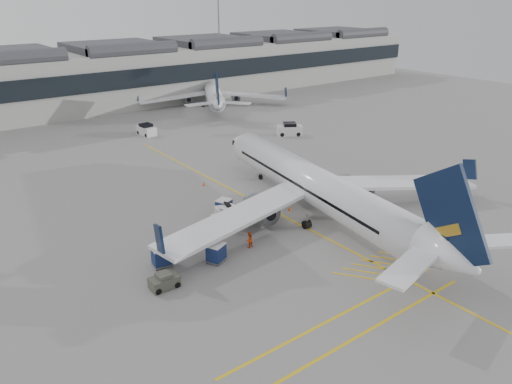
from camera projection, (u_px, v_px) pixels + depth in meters
ground at (240, 268)px, 43.20m from camera, size 220.00×220.00×0.00m
terminal at (17, 83)px, 93.93m from camera, size 200.00×20.45×12.40m
apron_markings at (260, 204)px, 56.19m from camera, size 0.25×60.00×0.01m
airliner_main at (319, 188)px, 52.00m from camera, size 37.34×41.11×10.99m
airliner_far at (212, 92)px, 104.36m from camera, size 27.79×30.65×9.01m
belt_loader at (231, 216)px, 51.74m from camera, size 5.38×3.07×2.13m
baggage_cart_a at (224, 207)px, 53.25m from camera, size 2.03×1.88×1.72m
baggage_cart_b at (230, 215)px, 51.07m from camera, size 2.15×1.93×1.89m
baggage_cart_c at (161, 256)px, 43.27m from camera, size 1.85×1.61×1.74m
baggage_cart_d at (216, 252)px, 43.96m from camera, size 2.02×1.88×1.70m
ramp_agent_a at (224, 221)px, 49.87m from camera, size 0.79×0.77×1.82m
ramp_agent_b at (249, 240)px, 46.41m from camera, size 0.82×0.67×1.59m
pushback_tug at (164, 281)px, 40.18m from camera, size 2.34×1.48×1.29m
safety_cone_nose at (204, 184)px, 61.47m from camera, size 0.33×0.33×0.45m
safety_cone_engine at (289, 209)px, 54.49m from camera, size 0.32×0.32×0.45m
service_van_mid at (146, 130)px, 83.01m from camera, size 2.19×3.83×1.88m
service_van_right at (290, 130)px, 82.84m from camera, size 4.53×3.91×2.09m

